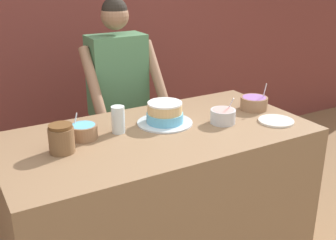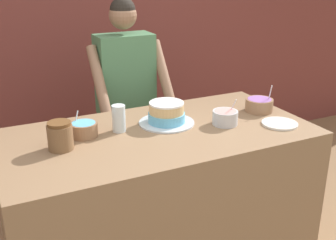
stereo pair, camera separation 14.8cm
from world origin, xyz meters
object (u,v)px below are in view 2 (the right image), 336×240
Objects in this scene: frosting_bowl_purple at (259,104)px; frosting_bowl_blue at (84,129)px; drinking_glass at (119,118)px; frosting_bowl_pink at (225,117)px; ceramic_plate at (280,124)px; person_baker at (126,89)px; cake at (167,114)px; stoneware_jar at (60,136)px.

frosting_bowl_purple reaches higher than frosting_bowl_blue.
frosting_bowl_pink is at bearing -16.02° from drinking_glass.
ceramic_plate is (0.29, -0.15, -0.04)m from frosting_bowl_pink.
ceramic_plate is at bearing -16.80° from frosting_bowl_blue.
person_baker is 0.93m from frosting_bowl_pink.
frosting_bowl_pink is 0.33m from ceramic_plate.
frosting_bowl_purple reaches higher than drinking_glass.
frosting_bowl_blue is at bearing 163.20° from ceramic_plate.
frosting_bowl_blue is 0.20m from drinking_glass.
drinking_glass is at bearing 163.98° from frosting_bowl_pink.
cake is 2.15× the size of drinking_glass.
cake is at bearing 152.65° from ceramic_plate.
stoneware_jar is (-1.25, 0.22, 0.07)m from ceramic_plate.
person_baker reaches higher than cake.
person_baker reaches higher than frosting_bowl_blue.
stoneware_jar is (-0.66, -0.81, 0.05)m from person_baker.
drinking_glass is (-0.30, 0.01, 0.02)m from cake.
cake is 2.22× the size of stoneware_jar.
frosting_bowl_pink reaches higher than ceramic_plate.
frosting_bowl_purple is 0.86× the size of ceramic_plate.
drinking_glass reaches higher than frosting_bowl_blue.
drinking_glass is 0.73× the size of ceramic_plate.
frosting_bowl_blue is (-0.51, -0.69, 0.02)m from person_baker.
person_baker reaches higher than ceramic_plate.
stoneware_jar reaches higher than cake.
frosting_bowl_pink is 0.82m from frosting_bowl_blue.
frosting_bowl_blue is at bearing 175.83° from frosting_bowl_purple.
frosting_bowl_purple is 1.23× the size of stoneware_jar.
frosting_bowl_blue is (-0.50, 0.02, -0.02)m from cake.
frosting_bowl_pink is 0.63m from drinking_glass.
frosting_bowl_purple is at bearing -5.52° from cake.
ceramic_plate is (1.10, -0.33, -0.04)m from frosting_bowl_blue.
frosting_bowl_pink is at bearing -71.31° from person_baker.
person_baker reaches higher than frosting_bowl_pink.
person_baker is at bearing 128.80° from frosting_bowl_purple.
person_baker is 7.67× the size of ceramic_plate.
frosting_bowl_blue is at bearing 36.72° from stoneware_jar.
cake is 0.30m from drinking_glass.
person_baker is 1.00m from frosting_bowl_purple.
frosting_bowl_pink is at bearing 153.52° from ceramic_plate.
frosting_bowl_purple reaches higher than ceramic_plate.
stoneware_jar reaches higher than ceramic_plate.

